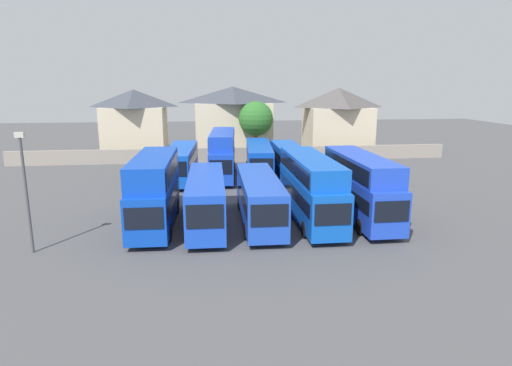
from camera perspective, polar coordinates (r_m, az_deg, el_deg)
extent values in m
plane|color=#4C4C4F|center=(49.09, -2.05, 1.26)|extent=(140.00, 140.00, 0.00)
cube|color=gray|center=(56.49, -2.70, 3.71)|extent=(56.00, 0.50, 1.80)
cube|color=#0F40BD|center=(31.29, -12.97, -2.36)|extent=(2.79, 10.07, 2.90)
cube|color=black|center=(26.42, -14.37, -4.47)|extent=(2.27, 0.13, 1.31)
cube|color=black|center=(31.20, -13.00, -1.74)|extent=(2.81, 9.27, 0.91)
cube|color=#0F40BD|center=(31.03, -13.12, 1.86)|extent=(2.73, 9.56, 1.70)
cube|color=black|center=(31.03, -13.12, 1.86)|extent=(2.81, 9.07, 1.19)
cylinder|color=black|center=(28.57, -11.26, -6.39)|extent=(0.32, 1.11, 1.10)
cylinder|color=black|center=(28.91, -15.96, -6.41)|extent=(0.32, 1.11, 1.10)
cylinder|color=black|center=(34.47, -10.27, -3.01)|extent=(0.32, 1.11, 1.10)
cylinder|color=black|center=(34.75, -14.16, -3.06)|extent=(0.32, 1.11, 1.10)
cube|color=blue|center=(31.01, -6.49, -2.01)|extent=(2.67, 11.09, 3.16)
cube|color=black|center=(25.57, -6.65, -4.35)|extent=(2.17, 0.12, 1.42)
cube|color=black|center=(30.91, -6.50, -1.33)|extent=(2.69, 10.21, 0.99)
cylinder|color=black|center=(28.14, -4.17, -6.47)|extent=(0.32, 1.11, 1.10)
cylinder|color=black|center=(28.18, -8.82, -6.56)|extent=(0.32, 1.11, 1.10)
cylinder|color=black|center=(34.68, -4.49, -2.74)|extent=(0.32, 1.11, 1.10)
cylinder|color=black|center=(34.71, -8.24, -2.82)|extent=(0.32, 1.11, 1.10)
cube|color=blue|center=(31.38, 0.43, -1.89)|extent=(2.74, 11.17, 3.01)
cube|color=black|center=(25.94, 1.77, -4.23)|extent=(2.25, 0.12, 1.35)
cube|color=black|center=(31.29, 0.43, -1.25)|extent=(2.76, 10.28, 0.95)
cylinder|color=black|center=(28.63, 3.52, -6.11)|extent=(0.32, 1.10, 1.10)
cylinder|color=black|center=(28.36, -1.19, -6.27)|extent=(0.32, 1.10, 1.10)
cylinder|color=black|center=(35.16, 1.72, -2.48)|extent=(0.32, 1.10, 1.10)
cylinder|color=black|center=(34.94, -2.10, -2.59)|extent=(0.32, 1.10, 1.10)
cube|color=blue|center=(31.97, 7.10, -1.77)|extent=(2.56, 11.17, 2.94)
cube|color=black|center=(26.67, 9.97, -4.04)|extent=(2.25, 0.08, 1.32)
cube|color=black|center=(31.88, 7.12, -1.16)|extent=(2.60, 10.27, 0.93)
cube|color=blue|center=(31.76, 7.09, 2.15)|extent=(2.50, 10.61, 1.41)
cube|color=black|center=(31.76, 7.09, 2.15)|extent=(2.60, 10.05, 0.99)
cylinder|color=black|center=(29.44, 10.86, -5.78)|extent=(0.30, 1.10, 1.10)
cylinder|color=black|center=(28.84, 6.38, -6.03)|extent=(0.30, 1.10, 1.10)
cylinder|color=black|center=(35.82, 7.57, -2.31)|extent=(0.30, 1.10, 1.10)
cylinder|color=black|center=(35.32, 3.86, -2.44)|extent=(0.30, 1.10, 1.10)
cube|color=blue|center=(33.03, 13.40, -1.56)|extent=(2.59, 10.75, 2.93)
cube|color=black|center=(28.15, 17.23, -3.54)|extent=(2.21, 0.10, 1.32)
cube|color=black|center=(32.95, 13.43, -0.97)|extent=(2.63, 9.89, 0.92)
cube|color=blue|center=(32.82, 13.43, 2.27)|extent=(2.54, 10.21, 1.45)
cube|color=black|center=(32.82, 13.43, 2.27)|extent=(2.63, 9.68, 1.02)
cylinder|color=black|center=(30.87, 17.44, -5.28)|extent=(0.31, 1.10, 1.10)
cylinder|color=black|center=(30.00, 13.40, -5.56)|extent=(0.31, 1.10, 1.10)
cylinder|color=black|center=(36.76, 13.20, -2.15)|extent=(0.31, 1.10, 1.10)
cylinder|color=black|center=(36.03, 9.74, -2.29)|extent=(0.31, 1.10, 1.10)
cube|color=blue|center=(46.06, -9.70, 2.70)|extent=(3.31, 11.51, 3.05)
cube|color=black|center=(40.42, -10.61, 1.79)|extent=(2.29, 0.22, 1.37)
cube|color=black|center=(46.00, -9.72, 3.15)|extent=(3.29, 10.61, 0.96)
cylinder|color=black|center=(42.75, -8.56, 0.14)|extent=(0.37, 1.12, 1.10)
cylinder|color=black|center=(43.05, -11.73, 0.10)|extent=(0.37, 1.12, 1.10)
cylinder|color=black|center=(49.63, -7.82, 1.92)|extent=(0.37, 1.12, 1.10)
cylinder|color=black|center=(49.89, -10.56, 1.88)|extent=(0.37, 1.12, 1.10)
cube|color=blue|center=(46.40, -4.33, 2.86)|extent=(3.23, 10.75, 2.95)
cube|color=black|center=(41.11, -4.60, 2.07)|extent=(2.12, 0.25, 1.33)
cube|color=black|center=(46.34, -4.34, 3.29)|extent=(3.20, 9.90, 0.93)
cube|color=blue|center=(46.33, -4.36, 5.69)|extent=(3.14, 10.21, 1.59)
cube|color=black|center=(46.33, -4.36, 5.69)|extent=(3.19, 9.69, 1.12)
cylinder|color=black|center=(43.40, -2.99, 0.46)|extent=(0.39, 1.12, 1.10)
cylinder|color=black|center=(43.49, -5.91, 0.43)|extent=(0.39, 1.12, 1.10)
cylinder|color=black|center=(49.83, -2.90, 2.07)|extent=(0.39, 1.12, 1.10)
cylinder|color=black|center=(49.91, -5.44, 2.05)|extent=(0.39, 1.12, 1.10)
cube|color=blue|center=(47.02, 0.37, 3.13)|extent=(3.48, 12.08, 3.12)
cube|color=black|center=(41.07, 0.70, 2.25)|extent=(2.19, 0.26, 1.41)
cube|color=black|center=(46.96, 0.37, 3.58)|extent=(3.44, 11.14, 0.98)
cylinder|color=black|center=(43.72, 2.06, 0.56)|extent=(0.39, 1.12, 1.10)
cylinder|color=black|center=(43.62, -0.95, 0.54)|extent=(0.39, 1.12, 1.10)
cylinder|color=black|center=(50.95, 1.49, 2.32)|extent=(0.39, 1.12, 1.10)
cylinder|color=black|center=(50.86, -1.09, 2.31)|extent=(0.39, 1.12, 1.10)
cube|color=blue|center=(46.96, 4.25, 3.02)|extent=(2.68, 10.33, 3.02)
cube|color=black|center=(41.90, 5.53, 2.31)|extent=(2.27, 0.10, 1.36)
cube|color=black|center=(46.90, 4.26, 3.46)|extent=(2.71, 9.51, 0.95)
cylinder|color=black|center=(44.37, 6.47, 0.66)|extent=(0.31, 1.10, 1.10)
cylinder|color=black|center=(43.91, 3.45, 0.60)|extent=(0.31, 1.10, 1.10)
cylinder|color=black|center=(50.50, 4.90, 2.18)|extent=(0.31, 1.10, 1.10)
cylinder|color=black|center=(50.10, 2.24, 2.14)|extent=(0.31, 1.10, 1.10)
cube|color=beige|center=(63.53, -15.36, 6.50)|extent=(8.19, 7.80, 6.69)
pyramid|color=#3D424C|center=(63.23, -15.61, 10.57)|extent=(8.60, 8.19, 2.34)
cube|color=beige|center=(63.15, -2.98, 7.12)|extent=(10.49, 7.16, 7.15)
pyramid|color=#3D424C|center=(62.86, -3.03, 11.38)|extent=(11.02, 7.52, 2.24)
cube|color=beige|center=(64.59, 10.49, 6.75)|extent=(8.87, 7.03, 6.49)
pyramid|color=#514C4C|center=(64.28, 10.66, 10.85)|extent=(9.31, 7.38, 2.75)
cylinder|color=brown|center=(59.09, -0.02, 5.04)|extent=(0.48, 0.48, 3.65)
sphere|color=#2D6B28|center=(58.73, -0.02, 8.35)|extent=(4.57, 4.57, 4.57)
cylinder|color=#4C4C51|center=(28.64, -27.60, -1.58)|extent=(0.16, 0.16, 6.85)
cube|color=beige|center=(28.05, -28.35, 5.52)|extent=(0.50, 0.24, 0.30)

